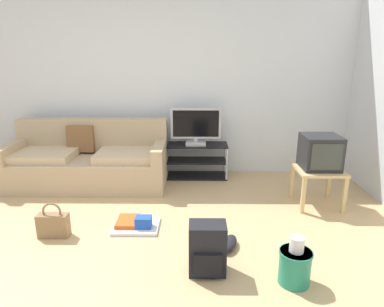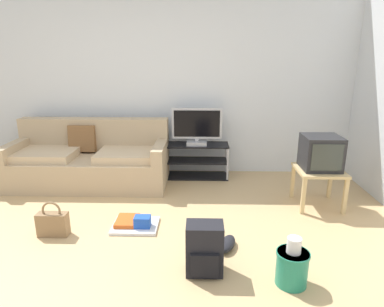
{
  "view_description": "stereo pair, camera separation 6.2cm",
  "coord_description": "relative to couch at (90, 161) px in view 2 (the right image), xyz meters",
  "views": [
    {
      "loc": [
        0.8,
        -2.44,
        1.69
      ],
      "look_at": [
        0.77,
        1.29,
        0.6
      ],
      "focal_mm": 31.61,
      "sensor_mm": 36.0,
      "label": 1
    },
    {
      "loc": [
        0.87,
        -2.44,
        1.69
      ],
      "look_at": [
        0.77,
        1.29,
        0.6
      ],
      "focal_mm": 31.61,
      "sensor_mm": 36.0,
      "label": 2
    }
  ],
  "objects": [
    {
      "name": "backpack",
      "position": [
        1.53,
        -1.95,
        -0.1
      ],
      "size": [
        0.29,
        0.27,
        0.43
      ],
      "rotation": [
        0.0,
        0.0,
        -0.5
      ],
      "color": "black",
      "rests_on": "ground_plane"
    },
    {
      "name": "tv_stand",
      "position": [
        1.44,
        0.29,
        -0.07
      ],
      "size": [
        0.89,
        0.36,
        0.48
      ],
      "color": "black",
      "rests_on": "ground_plane"
    },
    {
      "name": "sneakers_pair",
      "position": [
        1.63,
        -1.59,
        -0.27
      ],
      "size": [
        0.44,
        0.31,
        0.09
      ],
      "color": "black",
      "rests_on": "ground_plane"
    },
    {
      "name": "floor_tray",
      "position": [
        0.83,
        -1.23,
        -0.27
      ],
      "size": [
        0.46,
        0.37,
        0.14
      ],
      "color": "silver",
      "rests_on": "ground_plane"
    },
    {
      "name": "handbag",
      "position": [
        0.07,
        -1.41,
        -0.19
      ],
      "size": [
        0.29,
        0.12,
        0.35
      ],
      "rotation": [
        0.0,
        0.0,
        0.24
      ],
      "color": "olive",
      "rests_on": "ground_plane"
    },
    {
      "name": "crt_tv",
      "position": [
        2.84,
        -0.62,
        0.32
      ],
      "size": [
        0.41,
        0.4,
        0.38
      ],
      "color": "#232326",
      "rests_on": "side_table"
    },
    {
      "name": "cleaning_bucket",
      "position": [
        2.19,
        -2.08,
        -0.15
      ],
      "size": [
        0.25,
        0.25,
        0.39
      ],
      "color": "#238466",
      "rests_on": "ground_plane"
    },
    {
      "name": "couch",
      "position": [
        0.0,
        0.0,
        0.0
      ],
      "size": [
        2.06,
        0.86,
        0.85
      ],
      "color": "tan",
      "rests_on": "ground_plane"
    },
    {
      "name": "wall_back",
      "position": [
        0.63,
        0.58,
        1.04
      ],
      "size": [
        9.0,
        0.1,
        2.7
      ],
      "primitive_type": "cube",
      "color": "silver",
      "rests_on": "ground_plane"
    },
    {
      "name": "flat_tv",
      "position": [
        1.44,
        0.26,
        0.42
      ],
      "size": [
        0.69,
        0.22,
        0.51
      ],
      "color": "#B2B2B7",
      "rests_on": "tv_stand"
    },
    {
      "name": "side_table",
      "position": [
        2.84,
        -0.64,
        0.06
      ],
      "size": [
        0.51,
        0.51,
        0.44
      ],
      "color": "tan",
      "rests_on": "ground_plane"
    },
    {
      "name": "ground_plane",
      "position": [
        0.63,
        -1.87,
        -0.32
      ],
      "size": [
        9.0,
        9.8,
        0.02
      ],
      "primitive_type": "cube",
      "color": "tan"
    }
  ]
}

